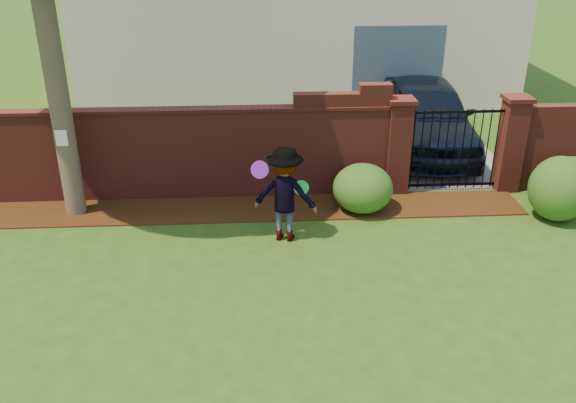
{
  "coord_description": "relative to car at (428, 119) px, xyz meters",
  "views": [
    {
      "loc": [
        -0.35,
        -6.79,
        4.87
      ],
      "look_at": [
        0.14,
        1.4,
        1.05
      ],
      "focal_mm": 37.9,
      "sensor_mm": 36.0,
      "label": 1
    }
  ],
  "objects": [
    {
      "name": "ground",
      "position": [
        -3.58,
        -6.15,
        -0.81
      ],
      "size": [
        80.0,
        80.0,
        0.01
      ],
      "primitive_type": "cube",
      "color": "#2A4E13",
      "rests_on": "ground"
    },
    {
      "name": "mulch_bed",
      "position": [
        -4.53,
        -2.81,
        -0.79
      ],
      "size": [
        11.1,
        1.08,
        0.03
      ],
      "primitive_type": "cube",
      "color": "#321A09",
      "rests_on": "ground"
    },
    {
      "name": "brick_wall",
      "position": [
        -5.59,
        -2.15,
        0.12
      ],
      "size": [
        8.7,
        0.31,
        2.16
      ],
      "color": "maroon",
      "rests_on": "ground"
    },
    {
      "name": "pillar_left",
      "position": [
        -1.18,
        -2.15,
        0.15
      ],
      "size": [
        0.5,
        0.5,
        1.88
      ],
      "color": "maroon",
      "rests_on": "ground"
    },
    {
      "name": "pillar_right",
      "position": [
        1.02,
        -2.15,
        0.15
      ],
      "size": [
        0.5,
        0.5,
        1.88
      ],
      "color": "maroon",
      "rests_on": "ground"
    },
    {
      "name": "iron_gate",
      "position": [
        -0.08,
        -2.15,
        0.05
      ],
      "size": [
        1.78,
        0.03,
        1.6
      ],
      "color": "black",
      "rests_on": "ground"
    },
    {
      "name": "driveway",
      "position": [
        -0.08,
        1.85,
        -0.8
      ],
      "size": [
        3.2,
        8.0,
        0.01
      ],
      "primitive_type": "cube",
      "color": "gray",
      "rests_on": "ground"
    },
    {
      "name": "car",
      "position": [
        0.0,
        0.0,
        0.0
      ],
      "size": [
        2.27,
        4.85,
        1.6
      ],
      "primitive_type": "imported",
      "rotation": [
        0.0,
        0.0,
        -0.08
      ],
      "color": "black",
      "rests_on": "ground"
    },
    {
      "name": "paper_notice",
      "position": [
        -7.18,
        -2.94,
        0.7
      ],
      "size": [
        0.2,
        0.01,
        0.28
      ],
      "primitive_type": "cube",
      "color": "white",
      "rests_on": "tree"
    },
    {
      "name": "shrub_left",
      "position": [
        -1.97,
        -2.97,
        -0.36
      ],
      "size": [
        1.09,
        1.09,
        0.89
      ],
      "primitive_type": "ellipsoid",
      "color": "#1F5319",
      "rests_on": "ground"
    },
    {
      "name": "shrub_middle",
      "position": [
        1.41,
        -3.51,
        -0.22
      ],
      "size": [
        1.06,
        1.06,
        1.17
      ],
      "primitive_type": "ellipsoid",
      "color": "#1F5319",
      "rests_on": "ground"
    },
    {
      "name": "shrub_right",
      "position": [
        1.97,
        -2.91,
        -0.34
      ],
      "size": [
        1.03,
        1.03,
        0.91
      ],
      "primitive_type": "ellipsoid",
      "color": "#1F5319",
      "rests_on": "ground"
    },
    {
      "name": "man",
      "position": [
        -3.45,
        -3.97,
        0.01
      ],
      "size": [
        1.16,
        0.85,
        1.61
      ],
      "primitive_type": "imported",
      "rotation": [
        0.0,
        0.0,
        2.87
      ],
      "color": "gray",
      "rests_on": "ground"
    },
    {
      "name": "frisbee_purple",
      "position": [
        -3.85,
        -4.12,
        0.52
      ],
      "size": [
        0.28,
        0.09,
        0.28
      ],
      "primitive_type": "cylinder",
      "rotation": [
        1.36,
        0.0,
        0.02
      ],
      "color": "purple",
      "rests_on": "man"
    },
    {
      "name": "frisbee_green",
      "position": [
        -3.19,
        -4.09,
        0.18
      ],
      "size": [
        0.25,
        0.08,
        0.24
      ],
      "primitive_type": "cylinder",
      "rotation": [
        1.43,
        0.0,
        -0.1
      ],
      "color": "green",
      "rests_on": "man"
    }
  ]
}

